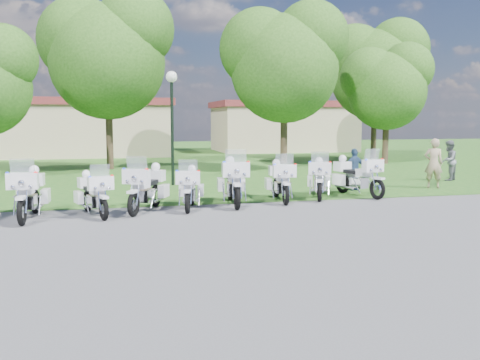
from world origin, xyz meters
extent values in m
plane|color=#505055|center=(0.00, 0.00, 0.00)|extent=(100.00, 100.00, 0.00)
cube|color=#20581B|center=(0.00, 27.00, 0.00)|extent=(100.00, 48.00, 0.01)
torus|color=black|center=(-5.24, 0.83, 0.34)|extent=(0.17, 0.70, 0.69)
torus|color=black|center=(-5.16, 2.59, 0.34)|extent=(0.17, 0.70, 0.69)
cube|color=white|center=(-5.24, 0.81, 0.70)|extent=(0.21, 0.46, 0.07)
cube|color=white|center=(-5.23, 1.07, 1.09)|extent=(0.76, 0.28, 0.41)
cube|color=silver|center=(-5.23, 1.13, 1.45)|extent=(0.58, 0.15, 0.39)
sphere|color=red|center=(-4.90, 0.99, 1.28)|extent=(0.09, 0.09, 0.09)
sphere|color=#1426E5|center=(-5.56, 1.02, 1.28)|extent=(0.09, 0.09, 0.09)
cube|color=silver|center=(-5.20, 1.73, 0.47)|extent=(0.38, 0.60, 0.35)
cube|color=white|center=(-5.21, 1.48, 0.83)|extent=(0.36, 0.55, 0.23)
cube|color=black|center=(-5.18, 2.04, 0.81)|extent=(0.38, 0.66, 0.12)
cube|color=white|center=(-4.86, 2.42, 0.52)|extent=(0.21, 0.55, 0.37)
cube|color=white|center=(-5.48, 2.45, 0.52)|extent=(0.21, 0.55, 0.37)
cube|color=white|center=(-5.16, 2.62, 0.95)|extent=(0.52, 0.44, 0.33)
sphere|color=white|center=(-5.16, 2.62, 1.22)|extent=(0.27, 0.27, 0.27)
torus|color=black|center=(-3.29, 1.07, 0.30)|extent=(0.30, 0.62, 0.61)
torus|color=black|center=(-3.76, 2.55, 0.30)|extent=(0.30, 0.62, 0.61)
cube|color=white|center=(-3.28, 1.06, 0.62)|extent=(0.28, 0.43, 0.06)
cube|color=white|center=(-3.35, 1.27, 0.96)|extent=(0.69, 0.41, 0.36)
cube|color=silver|center=(-3.37, 1.33, 1.28)|extent=(0.52, 0.26, 0.34)
sphere|color=red|center=(-3.06, 1.31, 1.13)|extent=(0.08, 0.08, 0.08)
sphere|color=#1426E5|center=(-3.61, 1.13, 1.13)|extent=(0.08, 0.08, 0.08)
cube|color=silver|center=(-3.53, 1.83, 0.41)|extent=(0.45, 0.58, 0.31)
cube|color=white|center=(-3.46, 1.62, 0.73)|extent=(0.42, 0.54, 0.20)
cube|color=black|center=(-3.61, 2.09, 0.71)|extent=(0.47, 0.63, 0.11)
cube|color=white|center=(-3.46, 2.50, 0.46)|extent=(0.30, 0.50, 0.33)
cube|color=white|center=(-3.98, 2.34, 0.46)|extent=(0.30, 0.50, 0.33)
cube|color=white|center=(-3.77, 2.58, 0.84)|extent=(0.53, 0.48, 0.29)
sphere|color=white|center=(-3.77, 2.58, 1.08)|extent=(0.24, 0.24, 0.24)
torus|color=black|center=(-2.52, 1.44, 0.34)|extent=(0.40, 0.67, 0.68)
torus|color=black|center=(-1.80, 3.02, 0.34)|extent=(0.40, 0.67, 0.68)
cube|color=white|center=(-2.53, 1.43, 0.69)|extent=(0.35, 0.48, 0.07)
cube|color=white|center=(-2.42, 1.66, 1.07)|extent=(0.77, 0.53, 0.41)
cube|color=silver|center=(-2.39, 1.71, 1.42)|extent=(0.57, 0.35, 0.38)
sphere|color=red|center=(-2.15, 1.47, 1.26)|extent=(0.09, 0.09, 0.09)
sphere|color=#1426E5|center=(-2.74, 1.74, 1.26)|extent=(0.09, 0.09, 0.09)
cube|color=silver|center=(-2.15, 2.25, 0.46)|extent=(0.55, 0.66, 0.35)
cube|color=white|center=(-2.25, 2.03, 0.81)|extent=(0.52, 0.62, 0.22)
cube|color=black|center=(-2.02, 2.53, 0.79)|extent=(0.58, 0.72, 0.12)
cube|color=white|center=(-1.58, 2.75, 0.51)|extent=(0.39, 0.56, 0.37)
cube|color=white|center=(-2.14, 3.00, 0.51)|extent=(0.39, 0.56, 0.37)
cube|color=white|center=(-1.78, 3.04, 0.94)|extent=(0.61, 0.57, 0.33)
sphere|color=white|center=(-1.78, 3.04, 1.20)|extent=(0.26, 0.26, 0.26)
torus|color=black|center=(-1.04, 1.58, 0.31)|extent=(0.26, 0.64, 0.63)
torus|color=black|center=(-0.68, 3.14, 0.31)|extent=(0.26, 0.64, 0.63)
cube|color=white|center=(-1.04, 1.56, 0.64)|extent=(0.26, 0.44, 0.07)
cube|color=white|center=(-0.99, 1.79, 0.99)|extent=(0.71, 0.37, 0.38)
cube|color=silver|center=(-0.98, 1.84, 1.32)|extent=(0.54, 0.23, 0.35)
sphere|color=red|center=(-0.71, 1.67, 1.17)|extent=(0.08, 0.08, 0.08)
sphere|color=#1426E5|center=(-1.29, 1.80, 1.17)|extent=(0.08, 0.08, 0.08)
cube|color=silver|center=(-0.85, 2.38, 0.42)|extent=(0.43, 0.58, 0.32)
cube|color=white|center=(-0.90, 2.15, 0.75)|extent=(0.40, 0.54, 0.21)
cube|color=black|center=(-0.79, 2.65, 0.73)|extent=(0.44, 0.64, 0.11)
cube|color=white|center=(-0.44, 2.94, 0.47)|extent=(0.27, 0.51, 0.34)
cube|color=white|center=(-0.99, 3.06, 0.47)|extent=(0.27, 0.51, 0.34)
cube|color=white|center=(-0.68, 3.16, 0.87)|extent=(0.52, 0.47, 0.30)
sphere|color=white|center=(-0.68, 3.16, 1.11)|extent=(0.24, 0.24, 0.24)
torus|color=black|center=(0.45, 1.86, 0.36)|extent=(0.22, 0.75, 0.74)
torus|color=black|center=(0.65, 3.72, 0.36)|extent=(0.22, 0.75, 0.74)
cube|color=white|center=(0.44, 1.84, 0.75)|extent=(0.25, 0.50, 0.08)
cube|color=white|center=(0.47, 2.12, 1.15)|extent=(0.82, 0.35, 0.44)
cube|color=silver|center=(0.48, 2.18, 1.54)|extent=(0.63, 0.20, 0.41)
sphere|color=red|center=(0.82, 2.01, 1.36)|extent=(0.10, 0.10, 0.10)
sphere|color=#1426E5|center=(0.12, 2.09, 1.36)|extent=(0.10, 0.10, 0.10)
cube|color=silver|center=(0.55, 2.81, 0.49)|extent=(0.44, 0.65, 0.37)
cube|color=white|center=(0.52, 2.55, 0.88)|extent=(0.41, 0.61, 0.24)
cube|color=black|center=(0.59, 3.14, 0.86)|extent=(0.45, 0.72, 0.13)
cube|color=white|center=(0.96, 3.52, 0.55)|extent=(0.26, 0.59, 0.40)
cube|color=white|center=(0.31, 3.59, 0.55)|extent=(0.26, 0.59, 0.40)
cube|color=white|center=(0.66, 3.75, 1.01)|extent=(0.57, 0.50, 0.35)
sphere|color=white|center=(0.66, 3.75, 1.30)|extent=(0.29, 0.29, 0.29)
torus|color=black|center=(2.08, 2.34, 0.33)|extent=(0.21, 0.67, 0.66)
torus|color=black|center=(2.30, 4.00, 0.33)|extent=(0.21, 0.67, 0.66)
cube|color=white|center=(2.08, 2.32, 0.67)|extent=(0.23, 0.45, 0.07)
cube|color=white|center=(2.11, 2.56, 1.04)|extent=(0.74, 0.33, 0.40)
cube|color=silver|center=(2.12, 2.62, 1.38)|extent=(0.56, 0.19, 0.37)
sphere|color=red|center=(2.42, 2.46, 1.23)|extent=(0.09, 0.09, 0.09)
sphere|color=#1426E5|center=(1.79, 2.54, 1.23)|extent=(0.09, 0.09, 0.09)
cube|color=silver|center=(2.19, 3.19, 0.44)|extent=(0.40, 0.59, 0.34)
cube|color=white|center=(2.16, 2.95, 0.79)|extent=(0.38, 0.55, 0.22)
cube|color=black|center=(2.23, 3.48, 0.77)|extent=(0.41, 0.65, 0.12)
cube|color=white|center=(2.57, 3.82, 0.49)|extent=(0.24, 0.53, 0.36)
cube|color=white|center=(1.99, 3.89, 0.49)|extent=(0.24, 0.53, 0.36)
cube|color=white|center=(2.30, 4.03, 0.91)|extent=(0.52, 0.45, 0.32)
sphere|color=white|center=(2.30, 4.03, 1.17)|extent=(0.26, 0.26, 0.26)
torus|color=black|center=(3.35, 2.75, 0.33)|extent=(0.36, 0.67, 0.67)
torus|color=black|center=(3.96, 4.34, 0.33)|extent=(0.36, 0.67, 0.67)
cube|color=white|center=(3.34, 2.73, 0.68)|extent=(0.32, 0.48, 0.07)
cube|color=white|center=(3.43, 2.96, 1.05)|extent=(0.76, 0.48, 0.40)
cube|color=silver|center=(3.45, 3.02, 1.40)|extent=(0.57, 0.31, 0.38)
sphere|color=red|center=(3.71, 2.79, 1.24)|extent=(0.09, 0.09, 0.09)
sphere|color=#1426E5|center=(3.11, 3.02, 1.24)|extent=(0.09, 0.09, 0.09)
cube|color=silver|center=(3.66, 3.56, 0.45)|extent=(0.52, 0.64, 0.34)
cube|color=white|center=(3.57, 3.34, 0.80)|extent=(0.48, 0.60, 0.22)
cube|color=black|center=(3.77, 3.84, 0.78)|extent=(0.54, 0.70, 0.12)
cube|color=white|center=(4.18, 4.09, 0.50)|extent=(0.35, 0.55, 0.36)
cube|color=white|center=(3.62, 4.30, 0.50)|extent=(0.35, 0.55, 0.36)
cube|color=white|center=(3.97, 4.37, 0.92)|extent=(0.59, 0.54, 0.32)
sphere|color=white|center=(3.97, 4.37, 1.18)|extent=(0.26, 0.26, 0.26)
torus|color=black|center=(5.38, 2.77, 0.34)|extent=(0.31, 0.71, 0.70)
torus|color=black|center=(4.93, 4.49, 0.34)|extent=(0.31, 0.71, 0.70)
cube|color=white|center=(5.38, 2.75, 0.71)|extent=(0.30, 0.49, 0.07)
cube|color=white|center=(5.31, 3.01, 1.09)|extent=(0.79, 0.43, 0.42)
cube|color=silver|center=(5.30, 3.07, 1.46)|extent=(0.60, 0.27, 0.39)
sphere|color=red|center=(5.65, 3.03, 1.29)|extent=(0.09, 0.09, 0.09)
sphere|color=#1426E5|center=(5.01, 2.86, 1.29)|extent=(0.09, 0.09, 0.09)
cube|color=silver|center=(5.15, 3.65, 0.47)|extent=(0.49, 0.65, 0.35)
cube|color=white|center=(5.21, 3.41, 0.83)|extent=(0.46, 0.61, 0.23)
cube|color=black|center=(5.07, 3.95, 0.81)|extent=(0.51, 0.71, 0.12)
cube|color=white|center=(5.27, 4.41, 0.52)|extent=(0.32, 0.57, 0.37)
cube|color=white|center=(4.66, 4.26, 0.52)|extent=(0.32, 0.57, 0.37)
cube|color=white|center=(4.92, 4.52, 0.96)|extent=(0.59, 0.53, 0.33)
sphere|color=white|center=(4.92, 4.52, 1.23)|extent=(0.27, 0.27, 0.27)
cylinder|color=black|center=(-0.71, 8.16, 2.06)|extent=(0.12, 0.12, 4.12)
sphere|color=white|center=(-0.71, 8.16, 4.27)|extent=(0.44, 0.44, 0.44)
sphere|color=#265116|center=(-7.46, 11.89, 5.20)|extent=(2.93, 2.93, 2.93)
cylinder|color=#38281C|center=(-3.14, 15.97, 2.05)|extent=(0.36, 0.36, 4.10)
sphere|color=#265116|center=(-3.14, 15.97, 5.58)|extent=(5.96, 5.96, 5.96)
sphere|color=#265116|center=(-4.45, 16.44, 6.70)|extent=(4.47, 4.47, 4.47)
sphere|color=#265116|center=(-1.75, 15.60, 7.26)|extent=(4.10, 4.10, 4.10)
cylinder|color=#38281C|center=(5.69, 13.54, 1.90)|extent=(0.36, 0.36, 3.81)
sphere|color=#265116|center=(5.69, 13.54, 5.20)|extent=(5.54, 5.54, 5.54)
sphere|color=#265116|center=(4.48, 13.98, 6.23)|extent=(4.16, 4.16, 4.16)
sphere|color=#265116|center=(6.99, 13.20, 6.75)|extent=(3.81, 3.81, 3.81)
cylinder|color=#38281C|center=(12.77, 15.82, 1.57)|extent=(0.36, 0.36, 3.13)
sphere|color=#265116|center=(12.77, 15.82, 4.27)|extent=(4.55, 4.55, 4.55)
sphere|color=#265116|center=(11.78, 16.17, 5.12)|extent=(3.42, 3.42, 3.42)
sphere|color=#265116|center=(13.84, 15.53, 5.55)|extent=(3.13, 3.13, 3.13)
cylinder|color=#38281C|center=(13.98, 19.62, 2.03)|extent=(0.36, 0.36, 4.06)
sphere|color=#265116|center=(13.98, 19.62, 5.53)|extent=(5.90, 5.90, 5.90)
sphere|color=#265116|center=(12.69, 20.08, 6.64)|extent=(4.43, 4.43, 4.43)
sphere|color=#265116|center=(15.36, 19.25, 7.19)|extent=(4.06, 4.06, 4.06)
cube|color=#C7B18F|center=(-6.00, 28.00, 1.80)|extent=(14.00, 8.00, 3.60)
cube|color=maroon|center=(-6.00, 28.00, 3.85)|extent=(14.56, 8.32, 0.50)
cube|color=#C7B18F|center=(11.00, 30.00, 1.80)|extent=(11.00, 7.00, 3.60)
cube|color=maroon|center=(11.00, 30.00, 3.85)|extent=(11.44, 7.28, 0.50)
imported|color=tan|center=(8.86, 4.96, 0.94)|extent=(0.81, 0.69, 1.89)
imported|color=slate|center=(10.95, 7.02, 0.86)|extent=(1.06, 1.03, 1.72)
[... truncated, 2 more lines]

